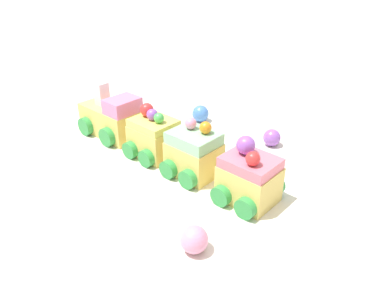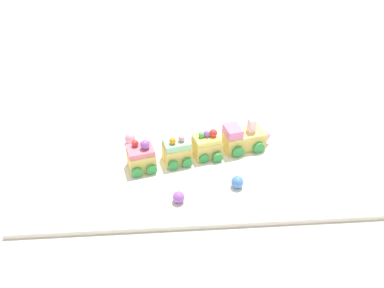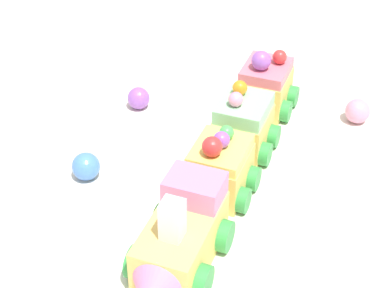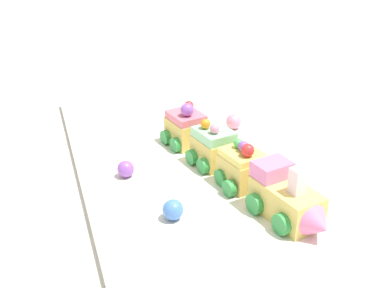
% 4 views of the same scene
% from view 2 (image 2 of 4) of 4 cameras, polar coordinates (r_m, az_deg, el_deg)
% --- Properties ---
extents(ground_plane, '(10.00, 10.00, 0.00)m').
position_cam_2_polar(ground_plane, '(0.91, 2.33, -3.33)').
color(ground_plane, beige).
extents(display_board, '(0.83, 0.39, 0.01)m').
position_cam_2_polar(display_board, '(0.90, 2.34, -3.04)').
color(display_board, white).
rests_on(display_board, ground_plane).
extents(cake_train_locomotive, '(0.13, 0.09, 0.08)m').
position_cam_2_polar(cake_train_locomotive, '(0.94, 8.31, 0.86)').
color(cake_train_locomotive, '#EACC66').
rests_on(cake_train_locomotive, display_board).
extents(cake_car_lemon, '(0.07, 0.08, 0.07)m').
position_cam_2_polar(cake_car_lemon, '(0.90, 2.30, -0.24)').
color(cake_car_lemon, '#EACC66').
rests_on(cake_car_lemon, display_board).
extents(cake_car_mint, '(0.07, 0.08, 0.07)m').
position_cam_2_polar(cake_car_mint, '(0.88, -2.34, -1.07)').
color(cake_car_mint, '#EACC66').
rests_on(cake_car_mint, display_board).
extents(cake_car_strawberry, '(0.07, 0.08, 0.08)m').
position_cam_2_polar(cake_car_strawberry, '(0.87, -7.71, -2.07)').
color(cake_car_strawberry, '#EACC66').
rests_on(cake_car_strawberry, display_board).
extents(gumball_blue, '(0.03, 0.03, 0.03)m').
position_cam_2_polar(gumball_blue, '(0.83, 6.94, -5.76)').
color(gumball_blue, '#4C84E0').
rests_on(gumball_blue, display_board).
extents(gumball_purple, '(0.03, 0.03, 0.03)m').
position_cam_2_polar(gumball_purple, '(0.79, -2.06, -8.09)').
color(gumball_purple, '#9956C6').
rests_on(gumball_purple, display_board).
extents(gumball_pink, '(0.03, 0.03, 0.03)m').
position_cam_2_polar(gumball_pink, '(0.96, -9.42, 0.85)').
color(gumball_pink, pink).
rests_on(gumball_pink, display_board).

